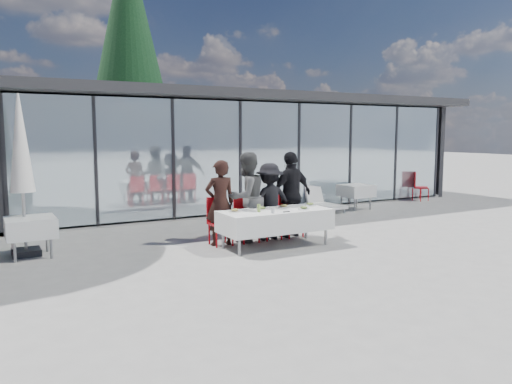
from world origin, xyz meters
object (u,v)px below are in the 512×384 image
Objects in this scene: diner_chair_a at (219,219)px; plate_d at (310,204)px; diner_chair_d at (290,212)px; folded_eyeglasses at (287,212)px; diner_c at (270,201)px; diner_a at (220,203)px; diner_chair_c at (268,214)px; spare_table_right at (356,191)px; juice_bottle at (259,208)px; dining_table at (275,220)px; spare_chair_b at (333,188)px; diner_d at (291,194)px; conifer_tree at (129,44)px; market_umbrella at (21,153)px; plate_b at (262,208)px; diner_chair_b at (245,216)px; plate_extra at (304,208)px; spare_chair_a at (418,185)px; diner_b at (247,197)px; spare_table_left at (31,228)px; plate_c at (284,206)px; lounger at (322,202)px; plate_a at (235,211)px.

diner_chair_a reaches higher than plate_d.
diner_chair_d is 6.96× the size of folded_eyeglasses.
plate_d is (0.69, -0.53, -0.05)m from diner_c.
diner_a is 1.22m from diner_chair_c.
folded_eyeglasses reaches higher than spare_table_right.
diner_chair_c is at bearing 49.65° from juice_bottle.
dining_table is 6.18m from spare_chair_b.
juice_bottle is 6.55m from spare_chair_b.
spare_chair_b is (4.37, 3.40, -0.29)m from diner_c.
conifer_tree is at bearing -99.65° from diner_d.
plate_d is 1.03m from folded_eyeglasses.
diner_d is at bearing 30.94° from juice_bottle.
market_umbrella is (-9.10, -2.41, 1.39)m from spare_chair_b.
dining_table is at bearing 99.09° from folded_eyeglasses.
market_umbrella is (-4.46, 1.68, 1.39)m from dining_table.
juice_bottle is at bearing -130.35° from diner_chair_c.
diner_chair_c is 1.11m from juice_bottle.
diner_chair_c is 6.28× the size of juice_bottle.
diner_c reaches higher than spare_chair_b.
plate_b reaches higher than folded_eyeglasses.
diner_chair_b is 1.00× the size of spare_chair_b.
spare_table_right is 11.83m from conifer_tree.
plate_extra is 8.24m from spare_chair_a.
diner_chair_c is at bearing -11.09° from market_umbrella.
diner_chair_c is (0.56, 0.06, -0.41)m from diner_b.
conifer_tree reaches higher than spare_table_left.
diner_chair_a is at bearing -21.51° from diner_b.
plate_c is (1.23, -0.55, 0.24)m from diner_chair_a.
plate_b is 5.04m from lounger.
juice_bottle is (-0.13, -0.81, 0.29)m from diner_chair_b.
diner_a is 7.17× the size of plate_d.
spare_chair_b is at bearing -137.10° from diner_c.
plate_c reaches higher than lounger.
diner_c is 1.91× the size of spare_table_left.
plate_d is at bearing -13.89° from spare_table_left.
juice_bottle is 0.16× the size of spare_chair_b.
folded_eyeglasses is (0.47, -0.27, -0.07)m from juice_bottle.
spare_chair_b reaches higher than spare_table_left.
plate_extra is at bearing -15.43° from plate_a.
spare_chair_a is (8.29, 3.62, -0.29)m from juice_bottle.
diner_c is 6.76× the size of plate_a.
plate_a is 1.79m from plate_d.
spare_chair_b is at bearing 41.41° from dining_table.
diner_chair_a is 0.93m from plate_b.
plate_d is 1.57× the size of juice_bottle.
dining_table is 0.88m from plate_a.
diner_a reaches higher than folded_eyeglasses.
diner_chair_b reaches higher than plate_extra.
diner_chair_b is at bearing 80.61° from juice_bottle.
diner_b is 0.57m from diner_c.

